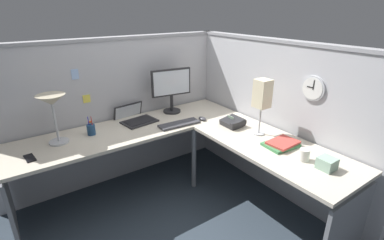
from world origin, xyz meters
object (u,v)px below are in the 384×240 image
at_px(cell_phone, 30,158).
at_px(monitor, 171,87).
at_px(book_stack, 282,144).
at_px(tissue_box, 327,163).
at_px(laptop, 134,118).
at_px(office_phone, 233,123).
at_px(keyboard, 179,124).
at_px(desk_lamp_dome, 52,104).
at_px(computer_mouse, 202,119).
at_px(pen_cup, 91,129).
at_px(wall_clock, 313,88).
at_px(coffee_mug, 304,155).
at_px(desk_lamp_paper, 262,95).

bearing_deg(cell_phone, monitor, 3.74).
relative_size(book_stack, tissue_box, 2.49).
bearing_deg(book_stack, monitor, 104.56).
bearing_deg(laptop, office_phone, -44.18).
xyz_separation_m(keyboard, office_phone, (0.43, -0.33, 0.03)).
height_order(monitor, desk_lamp_dome, monitor).
relative_size(computer_mouse, tissue_box, 0.87).
bearing_deg(desk_lamp_dome, keyboard, -14.10).
xyz_separation_m(pen_cup, wall_clock, (1.58, -1.22, 0.43)).
relative_size(computer_mouse, book_stack, 0.35).
bearing_deg(cell_phone, coffee_mug, -42.31).
bearing_deg(computer_mouse, keyboard, 174.18).
height_order(computer_mouse, desk_lamp_paper, desk_lamp_paper).
height_order(pen_cup, wall_clock, wall_clock).
bearing_deg(cell_phone, wall_clock, -32.83).
bearing_deg(monitor, pen_cup, -174.19).
distance_m(coffee_mug, wall_clock, 0.60).
relative_size(cell_phone, coffee_mug, 1.50).
height_order(book_stack, wall_clock, wall_clock).
height_order(keyboard, coffee_mug, coffee_mug).
bearing_deg(desk_lamp_dome, office_phone, -21.69).
bearing_deg(desk_lamp_dome, computer_mouse, -12.48).
xyz_separation_m(keyboard, coffee_mug, (0.42, -1.17, 0.04)).
xyz_separation_m(pen_cup, tissue_box, (1.26, -1.63, -0.01)).
bearing_deg(tissue_box, coffee_mug, 98.81).
relative_size(keyboard, coffee_mug, 4.48).
height_order(laptop, pen_cup, pen_cup).
height_order(laptop, book_stack, laptop).
distance_m(pen_cup, desk_lamp_paper, 1.63).
height_order(desk_lamp_dome, desk_lamp_paper, desk_lamp_paper).
height_order(computer_mouse, tissue_box, tissue_box).
relative_size(laptop, desk_lamp_dome, 0.95).
bearing_deg(book_stack, desk_lamp_paper, 83.98).
relative_size(desk_lamp_paper, coffee_mug, 5.52).
bearing_deg(pen_cup, desk_lamp_dome, -179.04).
bearing_deg(tissue_box, computer_mouse, 97.42).
bearing_deg(monitor, laptop, 177.68).
bearing_deg(cell_phone, computer_mouse, -11.26).
relative_size(desk_lamp_dome, office_phone, 2.13).
bearing_deg(desk_lamp_dome, wall_clock, -33.07).
bearing_deg(laptop, desk_lamp_paper, -50.86).
xyz_separation_m(computer_mouse, book_stack, (0.20, -0.88, 0.00)).
bearing_deg(keyboard, desk_lamp_dome, 169.37).
xyz_separation_m(monitor, cell_phone, (-1.50, -0.27, -0.29)).
distance_m(keyboard, wall_clock, 1.30).
distance_m(laptop, coffee_mug, 1.73).
relative_size(laptop, computer_mouse, 4.08).
bearing_deg(cell_phone, pen_cup, 11.37).
relative_size(laptop, book_stack, 1.42).
distance_m(monitor, keyboard, 0.49).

